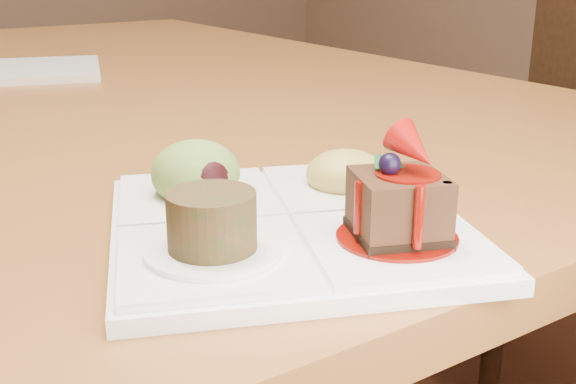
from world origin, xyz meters
TOP-DOWN VIEW (x-y plane):
  - dining_table at (0.00, 0.00)m, footprint 1.00×1.80m
  - chair_right at (0.87, -0.24)m, footprint 0.56×0.56m
  - sampler_plate at (-0.19, -0.75)m, footprint 0.33×0.33m
  - second_plate at (-0.15, 0.11)m, footprint 0.30×0.30m

SIDE VIEW (x-z plane):
  - chair_right at x=0.87m, z-range 0.07..1.13m
  - dining_table at x=0.00m, z-range 0.31..1.06m
  - second_plate at x=-0.15m, z-range 0.75..0.76m
  - sampler_plate at x=-0.19m, z-range 0.72..0.82m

